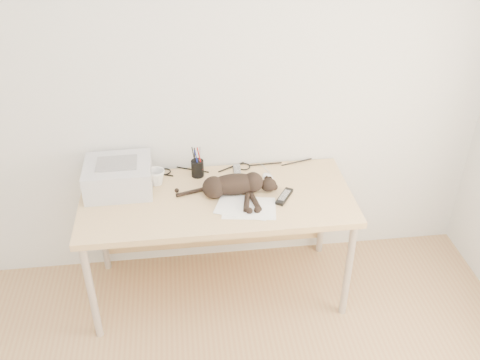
{
  "coord_description": "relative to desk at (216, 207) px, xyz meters",
  "views": [
    {
      "loc": [
        -0.18,
        -1.18,
        2.54
      ],
      "look_at": [
        0.13,
        1.34,
        0.88
      ],
      "focal_mm": 40.0,
      "sensor_mm": 36.0,
      "label": 1
    }
  ],
  "objects": [
    {
      "name": "wall_back",
      "position": [
        0.0,
        0.27,
        0.69
      ],
      "size": [
        3.5,
        0.0,
        3.5
      ],
      "primitive_type": "plane",
      "rotation": [
        1.57,
        0.0,
        0.0
      ],
      "color": "silver",
      "rests_on": "floor"
    },
    {
      "name": "mouse",
      "position": [
        0.33,
        0.08,
        0.15
      ],
      "size": [
        0.08,
        0.11,
        0.03
      ],
      "primitive_type": "ellipsoid",
      "rotation": [
        0.0,
        0.0,
        0.23
      ],
      "color": "white",
      "rests_on": "desk"
    },
    {
      "name": "desk",
      "position": [
        0.0,
        0.0,
        0.0
      ],
      "size": [
        1.6,
        0.7,
        0.74
      ],
      "color": "tan",
      "rests_on": "floor"
    },
    {
      "name": "pen_cup",
      "position": [
        -0.1,
        0.16,
        0.19
      ],
      "size": [
        0.08,
        0.08,
        0.2
      ],
      "color": "black",
      "rests_on": "desk"
    },
    {
      "name": "remote_grey",
      "position": [
        0.15,
        0.16,
        0.14
      ],
      "size": [
        0.05,
        0.16,
        0.02
      ],
      "primitive_type": "cube",
      "rotation": [
        0.0,
        0.0,
        -0.06
      ],
      "color": "gray",
      "rests_on": "desk"
    },
    {
      "name": "printer",
      "position": [
        -0.57,
        0.07,
        0.22
      ],
      "size": [
        0.39,
        0.34,
        0.19
      ],
      "color": "#B5B5BA",
      "rests_on": "desk"
    },
    {
      "name": "papers",
      "position": [
        0.16,
        -0.21,
        0.14
      ],
      "size": [
        0.38,
        0.31,
        0.01
      ],
      "color": "white",
      "rests_on": "desk"
    },
    {
      "name": "cat",
      "position": [
        0.09,
        -0.07,
        0.19
      ],
      "size": [
        0.6,
        0.27,
        0.14
      ],
      "rotation": [
        0.0,
        0.0,
        0.02
      ],
      "color": "black",
      "rests_on": "desk"
    },
    {
      "name": "remote_black",
      "position": [
        0.39,
        -0.14,
        0.14
      ],
      "size": [
        0.13,
        0.17,
        0.02
      ],
      "primitive_type": "cube",
      "rotation": [
        0.0,
        0.0,
        -0.57
      ],
      "color": "black",
      "rests_on": "desk"
    },
    {
      "name": "cable_tangle",
      "position": [
        0.0,
        0.22,
        0.14
      ],
      "size": [
        1.36,
        0.09,
        0.01
      ],
      "primitive_type": null,
      "color": "black",
      "rests_on": "desk"
    },
    {
      "name": "mug",
      "position": [
        -0.35,
        0.1,
        0.18
      ],
      "size": [
        0.14,
        0.14,
        0.1
      ],
      "primitive_type": "imported",
      "rotation": [
        0.0,
        0.0,
        1.12
      ],
      "color": "silver",
      "rests_on": "desk"
    }
  ]
}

